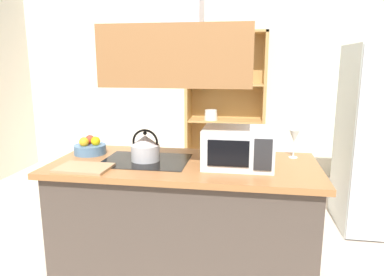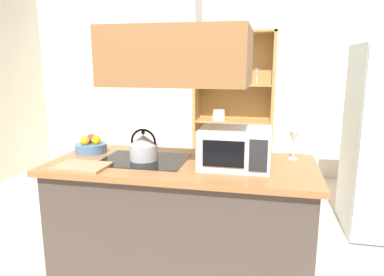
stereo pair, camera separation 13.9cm
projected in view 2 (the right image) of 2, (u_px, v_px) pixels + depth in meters
wall_back at (231, 79)px, 5.03m from camera, size 6.00×0.12×2.70m
kitchen_island at (182, 222)px, 2.57m from camera, size 1.84×0.82×0.90m
range_hood at (181, 38)px, 2.30m from camera, size 0.90×0.70×1.26m
dish_cabinet at (233, 114)px, 4.91m from camera, size 1.07×0.40×1.98m
kettle at (144, 147)px, 2.51m from camera, size 0.20×0.20×0.22m
cutting_board at (82, 166)px, 2.35m from camera, size 0.35×0.25×0.02m
microwave at (235, 148)px, 2.34m from camera, size 0.46×0.35×0.26m
wine_glass_on_counter at (294, 138)px, 2.52m from camera, size 0.08×0.08×0.21m
fruit_bowl at (91, 146)px, 2.73m from camera, size 0.24×0.24×0.14m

